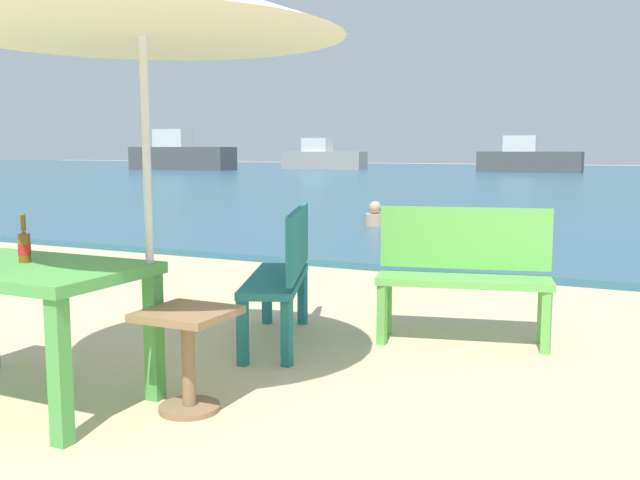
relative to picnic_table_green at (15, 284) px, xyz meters
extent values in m
plane|color=beige|center=(1.04, -0.30, -0.65)|extent=(120.00, 120.00, 0.00)
cube|color=#2D6075|center=(1.04, 29.70, -0.61)|extent=(120.00, 50.00, 0.08)
cube|color=#4C9E47|center=(0.00, 0.00, 0.08)|extent=(1.40, 0.80, 0.06)
cube|color=#4C9E47|center=(0.64, -0.34, -0.30)|extent=(0.08, 0.08, 0.70)
cube|color=#4C9E47|center=(0.64, 0.34, -0.30)|extent=(0.08, 0.08, 0.70)
cylinder|color=brown|center=(0.03, 0.05, 0.19)|extent=(0.06, 0.06, 0.16)
cone|color=brown|center=(0.03, 0.05, 0.27)|extent=(0.06, 0.06, 0.03)
cylinder|color=brown|center=(0.03, 0.05, 0.32)|extent=(0.03, 0.03, 0.09)
cylinder|color=red|center=(0.03, 0.05, 0.18)|extent=(0.07, 0.07, 0.05)
cylinder|color=gold|center=(0.03, 0.05, 0.37)|extent=(0.03, 0.03, 0.01)
cylinder|color=silver|center=(0.64, 0.33, 0.50)|extent=(0.04, 0.04, 2.30)
cone|color=beige|center=(0.64, 0.33, 1.47)|extent=(2.10, 2.10, 0.36)
cube|color=olive|center=(0.91, 0.28, -0.13)|extent=(0.44, 0.44, 0.04)
cylinder|color=olive|center=(0.91, 0.28, -0.40)|extent=(0.07, 0.07, 0.50)
cylinder|color=olive|center=(0.91, 0.28, -0.64)|extent=(0.32, 0.32, 0.03)
cube|color=#237275|center=(0.68, 1.63, -0.20)|extent=(0.78, 1.25, 0.05)
cube|color=#237275|center=(0.83, 1.69, 0.08)|extent=(0.48, 1.13, 0.44)
cube|color=#237275|center=(0.35, 2.09, -0.44)|extent=(0.06, 0.06, 0.42)
cube|color=#237275|center=(0.75, 1.07, -0.44)|extent=(0.06, 0.06, 0.42)
cube|color=#237275|center=(0.61, 2.19, -0.44)|extent=(0.06, 0.06, 0.42)
cube|color=#237275|center=(1.01, 1.17, -0.44)|extent=(0.06, 0.06, 0.42)
cube|color=#60B24C|center=(1.88, 2.17, -0.20)|extent=(1.25, 0.63, 0.05)
cube|color=#60B24C|center=(1.84, 2.33, 0.08)|extent=(1.18, 0.32, 0.44)
cube|color=#60B24C|center=(1.38, 1.91, -0.44)|extent=(0.06, 0.06, 0.42)
cube|color=#60B24C|center=(2.45, 2.16, -0.44)|extent=(0.06, 0.06, 0.42)
cube|color=#60B24C|center=(1.31, 2.18, -0.44)|extent=(0.06, 0.06, 0.42)
cube|color=#60B24C|center=(2.38, 2.43, -0.44)|extent=(0.06, 0.06, 0.42)
cylinder|color=tan|center=(-1.19, 8.46, -0.47)|extent=(0.34, 0.34, 0.20)
sphere|color=tan|center=(-1.19, 8.46, -0.27)|extent=(0.21, 0.21, 0.21)
cube|color=#4C4C4C|center=(-22.73, 32.56, 0.10)|extent=(6.59, 1.80, 1.35)
cube|color=silver|center=(-23.33, 32.56, 1.30)|extent=(2.10, 1.35, 1.05)
cube|color=gray|center=(-15.70, 37.53, -0.04)|extent=(5.22, 1.42, 1.07)
cube|color=silver|center=(-16.17, 37.53, 0.91)|extent=(1.66, 1.07, 0.83)
cube|color=#4C4C4C|center=(-3.23, 36.73, -0.02)|extent=(5.36, 1.46, 1.10)
cube|color=silver|center=(-3.72, 36.73, 0.95)|extent=(1.71, 1.10, 0.85)
camera|label=1|loc=(3.07, -2.69, 0.72)|focal=40.18mm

